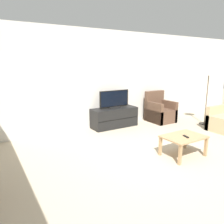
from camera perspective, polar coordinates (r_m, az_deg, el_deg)
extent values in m
plane|color=tan|center=(4.38, 13.78, -12.08)|extent=(24.00, 24.00, 0.00)
cube|color=beige|center=(6.18, -3.70, 8.48)|extent=(12.00, 0.06, 2.70)
cube|color=black|center=(6.25, 0.58, -1.43)|extent=(1.33, 0.50, 0.55)
cube|color=black|center=(6.05, 1.85, -1.93)|extent=(1.30, 0.01, 0.01)
cube|color=black|center=(6.19, 0.59, 1.23)|extent=(0.33, 0.18, 0.04)
cube|color=black|center=(6.14, 0.59, 3.53)|extent=(0.93, 0.03, 0.46)
cube|color=black|center=(6.13, 0.67, 3.51)|extent=(0.86, 0.01, 0.42)
cube|color=brown|center=(7.00, 12.54, -0.84)|extent=(0.70, 0.76, 0.40)
cube|color=brown|center=(7.12, 11.00, 3.32)|extent=(0.70, 0.14, 0.54)
cube|color=brown|center=(6.77, 10.76, -0.17)|extent=(0.10, 0.76, 0.64)
cube|color=brown|center=(7.18, 14.32, 0.39)|extent=(0.10, 0.76, 0.64)
cube|color=#A37F56|center=(4.52, 18.23, -6.16)|extent=(0.81, 0.58, 0.03)
cube|color=#A37F56|center=(4.18, 17.35, -10.69)|extent=(0.05, 0.05, 0.38)
cube|color=#A37F56|center=(4.73, 23.31, -8.39)|extent=(0.05, 0.05, 0.38)
cube|color=#A37F56|center=(4.49, 12.51, -8.71)|extent=(0.05, 0.05, 0.38)
cube|color=#A37F56|center=(5.01, 18.63, -6.82)|extent=(0.05, 0.05, 0.38)
cube|color=black|center=(4.47, 18.74, -6.07)|extent=(0.08, 0.16, 0.02)
cube|color=tan|center=(6.81, 25.83, -1.10)|extent=(0.93, 0.11, 0.66)
cylinder|color=black|center=(7.18, 22.93, -2.81)|extent=(0.30, 0.30, 0.01)
cylinder|color=brown|center=(7.03, 23.45, 2.96)|extent=(0.03, 0.03, 1.45)
cone|color=beige|center=(6.95, 24.07, 9.75)|extent=(0.36, 0.36, 0.22)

